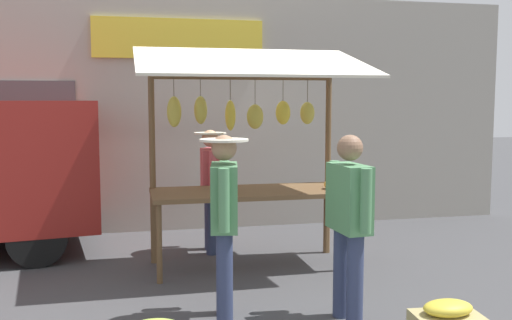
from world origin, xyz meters
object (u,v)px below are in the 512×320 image
object	(u,v)px
market_stall	(249,130)
shopper_in_grey_tee	(224,212)
vendor_with_sunhat	(211,181)
shopper_with_shopping_bag	(349,216)

from	to	relation	value
market_stall	shopper_in_grey_tee	world-z (taller)	market_stall
vendor_with_sunhat	shopper_with_shopping_bag	bearing A→B (deg)	20.78
shopper_with_shopping_bag	shopper_in_grey_tee	distance (m)	1.05
market_stall	vendor_with_sunhat	xyz separation A→B (m)	(0.34, -0.71, -0.66)
shopper_in_grey_tee	market_stall	bearing A→B (deg)	-9.31
market_stall	vendor_with_sunhat	distance (m)	1.03
market_stall	shopper_in_grey_tee	size ratio (longest dim) A/B	1.57
vendor_with_sunhat	shopper_with_shopping_bag	distance (m)	2.67
market_stall	shopper_in_grey_tee	distance (m)	1.75
market_stall	vendor_with_sunhat	size ratio (longest dim) A/B	1.64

